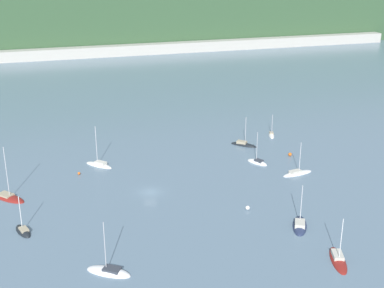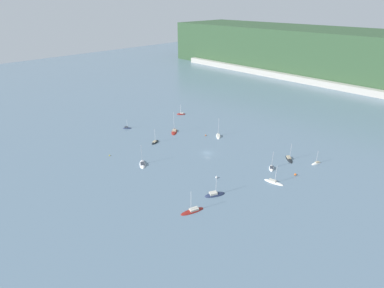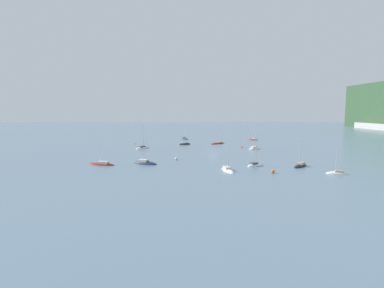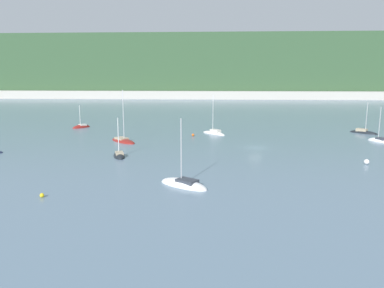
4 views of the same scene
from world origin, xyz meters
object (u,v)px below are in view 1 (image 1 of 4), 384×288
(sailboat_6, at_px, (244,145))
(sailboat_2, at_px, (23,232))
(mooring_buoy_1, at_px, (248,208))
(mooring_buoy_3, at_px, (79,173))
(sailboat_8, at_px, (297,174))
(mooring_buoy_0, at_px, (290,154))
(sailboat_5, at_px, (109,272))
(sailboat_4, at_px, (338,260))
(sailboat_0, at_px, (271,135))
(sailboat_11, at_px, (300,226))
(sailboat_10, at_px, (8,198))
(sailboat_3, at_px, (257,163))
(sailboat_7, at_px, (99,165))

(sailboat_6, bearing_deg, sailboat_2, -107.27)
(mooring_buoy_1, height_order, mooring_buoy_3, mooring_buoy_1)
(sailboat_8, distance_m, mooring_buoy_0, 11.24)
(mooring_buoy_3, bearing_deg, sailboat_6, 9.48)
(sailboat_2, relative_size, sailboat_5, 0.79)
(sailboat_4, distance_m, mooring_buoy_3, 61.55)
(sailboat_0, relative_size, sailboat_4, 0.78)
(sailboat_4, height_order, sailboat_11, sailboat_11)
(sailboat_4, xyz_separation_m, sailboat_11, (-0.81, 12.23, -0.01))
(sailboat_5, bearing_deg, sailboat_2, -18.77)
(mooring_buoy_1, bearing_deg, sailboat_6, 69.72)
(sailboat_0, xyz_separation_m, sailboat_10, (-68.64, -20.32, 0.01))
(sailboat_3, bearing_deg, sailboat_6, -38.05)
(sailboat_10, bearing_deg, sailboat_2, -31.28)
(sailboat_0, xyz_separation_m, sailboat_6, (-10.20, -4.93, 0.04))
(sailboat_3, distance_m, sailboat_11, 31.28)
(sailboat_0, relative_size, sailboat_10, 0.56)
(sailboat_10, bearing_deg, sailboat_7, 78.67)
(sailboat_6, height_order, mooring_buoy_1, sailboat_6)
(mooring_buoy_3, bearing_deg, sailboat_8, -15.93)
(sailboat_11, bearing_deg, sailboat_6, 19.48)
(sailboat_7, height_order, sailboat_8, sailboat_7)
(sailboat_3, bearing_deg, mooring_buoy_3, 51.04)
(sailboat_2, bearing_deg, sailboat_0, -81.75)
(sailboat_2, height_order, sailboat_6, sailboat_6)
(sailboat_0, distance_m, sailboat_10, 71.59)
(sailboat_6, bearing_deg, sailboat_5, -87.52)
(sailboat_5, height_order, mooring_buoy_0, sailboat_5)
(sailboat_8, bearing_deg, sailboat_5, -159.62)
(sailboat_7, bearing_deg, sailboat_11, 174.86)
(sailboat_6, xyz_separation_m, sailboat_8, (4.95, -20.96, -0.01))
(sailboat_4, xyz_separation_m, mooring_buoy_0, (13.36, 45.22, 0.32))
(mooring_buoy_3, bearing_deg, sailboat_2, -117.29)
(sailboat_3, distance_m, sailboat_8, 10.68)
(sailboat_2, distance_m, sailboat_7, 32.63)
(sailboat_3, distance_m, sailboat_7, 37.96)
(sailboat_3, relative_size, sailboat_10, 0.70)
(sailboat_3, xyz_separation_m, mooring_buoy_3, (-41.93, 5.08, 0.23))
(sailboat_0, bearing_deg, sailboat_6, -44.97)
(sailboat_8, bearing_deg, sailboat_4, -115.83)
(sailboat_7, bearing_deg, sailboat_8, -156.45)
(sailboat_7, relative_size, sailboat_8, 1.28)
(sailboat_6, bearing_deg, sailboat_8, -33.11)
(sailboat_8, bearing_deg, mooring_buoy_1, -152.65)
(sailboat_0, xyz_separation_m, sailboat_3, (-11.49, -17.22, 0.01))
(mooring_buoy_1, bearing_deg, sailboat_8, 37.08)
(sailboat_0, distance_m, sailboat_11, 50.76)
(sailboat_2, bearing_deg, mooring_buoy_0, -92.45)
(sailboat_0, xyz_separation_m, sailboat_7, (-48.34, -8.11, 0.06))
(sailboat_4, distance_m, sailboat_6, 55.70)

